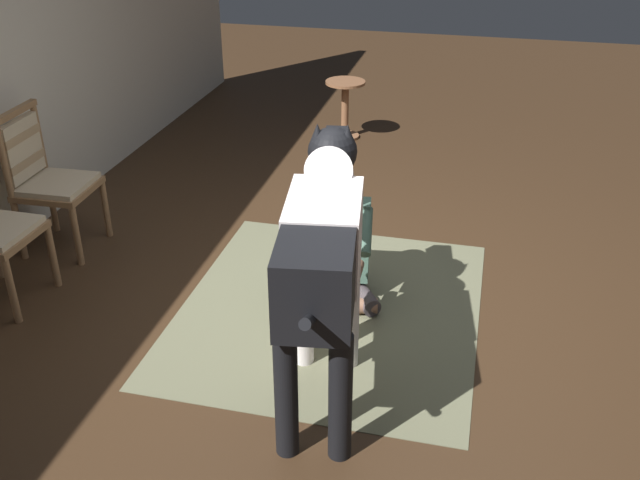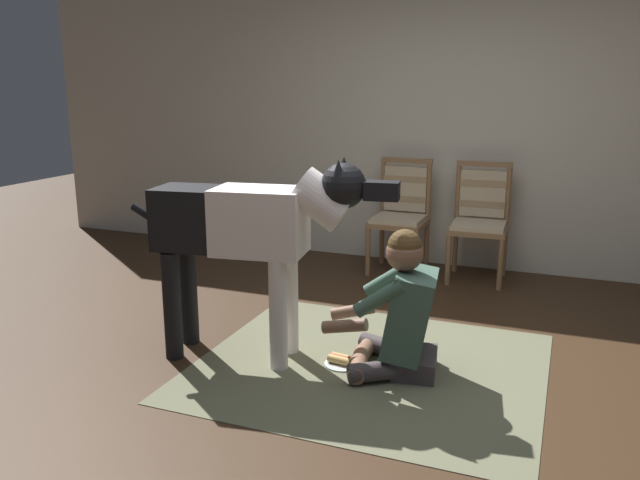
# 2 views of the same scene
# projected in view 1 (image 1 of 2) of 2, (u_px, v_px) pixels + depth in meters

# --- Properties ---
(ground_plane) EXTENTS (15.12, 15.12, 0.00)m
(ground_plane) POSITION_uv_depth(u_px,v_px,m) (344.00, 298.00, 4.43)
(ground_plane) COLOR #3A2717
(area_rug) EXTENTS (1.98, 1.76, 0.01)m
(area_rug) POSITION_uv_depth(u_px,v_px,m) (330.00, 308.00, 4.33)
(area_rug) COLOR #68694E
(area_rug) RESTS_ON ground
(dining_chair_right_of_pair) EXTENTS (0.48, 0.48, 0.98)m
(dining_chair_right_of_pair) POSITION_uv_depth(u_px,v_px,m) (44.00, 174.00, 4.78)
(dining_chair_right_of_pair) COLOR olive
(dining_chair_right_of_pair) RESTS_ON ground
(person_sitting_on_floor) EXTENTS (0.69, 0.57, 0.85)m
(person_sitting_on_floor) POSITION_uv_depth(u_px,v_px,m) (336.00, 245.00, 4.32)
(person_sitting_on_floor) COLOR #483F42
(person_sitting_on_floor) RESTS_ON ground
(large_dog) EXTENTS (1.61, 0.46, 1.23)m
(large_dog) POSITION_uv_depth(u_px,v_px,m) (323.00, 249.00, 3.32)
(large_dog) COLOR white
(large_dog) RESTS_ON ground
(hot_dog_on_plate) EXTENTS (0.21, 0.21, 0.06)m
(hot_dog_on_plate) POSITION_uv_depth(u_px,v_px,m) (331.00, 321.00, 4.17)
(hot_dog_on_plate) COLOR silver
(hot_dog_on_plate) RESTS_ON ground
(round_side_table) EXTENTS (0.37, 0.37, 0.55)m
(round_side_table) POSITION_uv_depth(u_px,v_px,m) (345.00, 105.00, 6.80)
(round_side_table) COLOR brown
(round_side_table) RESTS_ON ground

